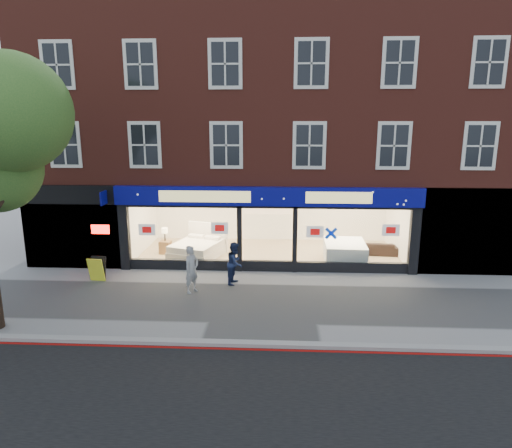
# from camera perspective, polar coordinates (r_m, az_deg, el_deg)

# --- Properties ---
(ground) EXTENTS (120.00, 120.00, 0.00)m
(ground) POSITION_cam_1_polar(r_m,az_deg,el_deg) (14.85, 1.03, -9.73)
(ground) COLOR gray
(ground) RESTS_ON ground
(kerb_line) EXTENTS (60.00, 0.10, 0.01)m
(kerb_line) POSITION_cam_1_polar(r_m,az_deg,el_deg) (12.06, 0.51, -15.44)
(kerb_line) COLOR #8C0A07
(kerb_line) RESTS_ON ground
(kerb_stone) EXTENTS (60.00, 0.25, 0.12)m
(kerb_stone) POSITION_cam_1_polar(r_m,az_deg,el_deg) (12.21, 0.55, -14.77)
(kerb_stone) COLOR gray
(kerb_stone) RESTS_ON ground
(showroom_floor) EXTENTS (11.00, 4.50, 0.10)m
(showroom_floor) POSITION_cam_1_polar(r_m,az_deg,el_deg) (19.78, 1.56, -3.67)
(showroom_floor) COLOR tan
(showroom_floor) RESTS_ON ground
(building) EXTENTS (19.00, 8.26, 10.30)m
(building) POSITION_cam_1_polar(r_m,az_deg,el_deg) (20.64, 1.75, 15.64)
(building) COLOR maroon
(building) RESTS_ON ground
(display_bed) EXTENTS (2.38, 2.63, 1.24)m
(display_bed) POSITION_cam_1_polar(r_m,az_deg,el_deg) (19.27, -7.27, -3.00)
(display_bed) COLOR white
(display_bed) RESTS_ON showroom_floor
(bedside_table) EXTENTS (0.50, 0.50, 0.55)m
(bedside_table) POSITION_cam_1_polar(r_m,az_deg,el_deg) (19.90, -11.25, -2.85)
(bedside_table) COLOR brown
(bedside_table) RESTS_ON showroom_floor
(mattress_stack) EXTENTS (1.66, 2.07, 0.80)m
(mattress_stack) POSITION_cam_1_polar(r_m,az_deg,el_deg) (18.74, 11.01, -3.45)
(mattress_stack) COLOR white
(mattress_stack) RESTS_ON showroom_floor
(sofa) EXTENTS (1.88, 0.90, 0.53)m
(sofa) POSITION_cam_1_polar(r_m,az_deg,el_deg) (20.09, 14.81, -2.91)
(sofa) COLOR black
(sofa) RESTS_ON showroom_floor
(a_board) EXTENTS (0.62, 0.43, 0.89)m
(a_board) POSITION_cam_1_polar(r_m,az_deg,el_deg) (17.50, -19.24, -5.34)
(a_board) COLOR yellow
(a_board) RESTS_ON ground
(pedestrian_grey) EXTENTS (0.65, 0.71, 1.62)m
(pedestrian_grey) POSITION_cam_1_polar(r_m,az_deg,el_deg) (15.54, -8.05, -5.62)
(pedestrian_grey) COLOR #93969A
(pedestrian_grey) RESTS_ON ground
(pedestrian_blue) EXTENTS (0.71, 0.84, 1.52)m
(pedestrian_blue) POSITION_cam_1_polar(r_m,az_deg,el_deg) (16.21, -2.64, -4.90)
(pedestrian_blue) COLOR #192346
(pedestrian_blue) RESTS_ON ground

